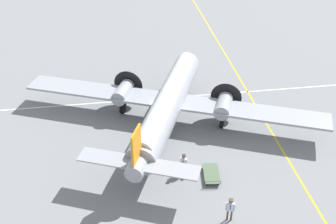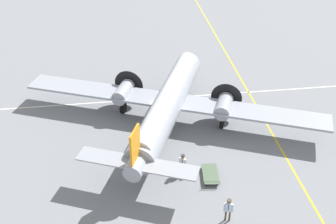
# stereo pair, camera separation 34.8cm
# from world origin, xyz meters

# --- Properties ---
(ground_plane) EXTENTS (300.00, 300.00, 0.00)m
(ground_plane) POSITION_xyz_m (0.00, 0.00, 0.00)
(ground_plane) COLOR slate
(apron_line_eastwest) EXTENTS (120.00, 0.16, 0.01)m
(apron_line_eastwest) POSITION_xyz_m (0.00, -8.72, 0.00)
(apron_line_eastwest) COLOR gold
(apron_line_eastwest) RESTS_ON ground_plane
(apron_line_northsouth) EXTENTS (0.16, 120.00, 0.01)m
(apron_line_northsouth) POSITION_xyz_m (4.84, 0.00, 0.00)
(apron_line_northsouth) COLOR silver
(apron_line_northsouth) RESTS_ON ground_plane
(airliner_main) EXTENTS (18.21, 25.67, 5.46)m
(airliner_main) POSITION_xyz_m (0.35, -0.15, 2.41)
(airliner_main) COLOR #9399A3
(airliner_main) RESTS_ON ground_plane
(crew_foreground) EXTENTS (0.39, 0.61, 1.86)m
(crew_foreground) POSITION_xyz_m (-11.15, -2.48, 1.17)
(crew_foreground) COLOR #473D2D
(crew_foreground) RESTS_ON ground_plane
(passenger_boarding) EXTENTS (0.41, 0.53, 1.78)m
(passenger_boarding) POSITION_xyz_m (-6.18, -0.28, 1.12)
(passenger_boarding) COLOR #2D2D33
(passenger_boarding) RESTS_ON ground_plane
(suitcase_near_door) EXTENTS (0.36, 0.15, 0.53)m
(suitcase_near_door) POSITION_xyz_m (-6.57, -0.37, 0.25)
(suitcase_near_door) COLOR #232328
(suitcase_near_door) RESTS_ON ground_plane
(baggage_cart) EXTENTS (2.41, 1.39, 0.56)m
(baggage_cart) POSITION_xyz_m (-6.84, -2.27, 0.28)
(baggage_cart) COLOR #4C6047
(baggage_cart) RESTS_ON ground_plane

